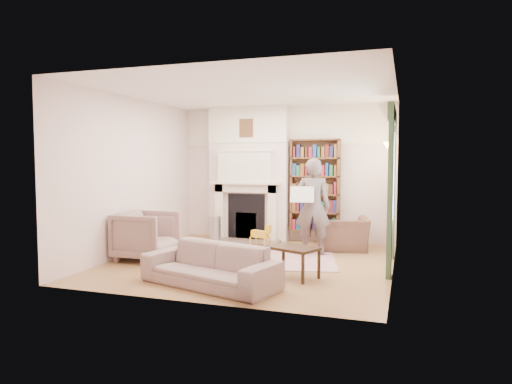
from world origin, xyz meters
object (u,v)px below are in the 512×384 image
(rocking_horse, at_px, (260,237))
(coffee_table, at_px, (293,262))
(paraffin_heater, at_px, (215,229))
(armchair_left, at_px, (146,236))
(armchair_reading, at_px, (342,234))
(sofa, at_px, (210,265))
(bookcase, at_px, (315,185))
(man_reading, at_px, (313,207))

(rocking_horse, bearing_deg, coffee_table, -40.27)
(paraffin_heater, bearing_deg, armchair_left, -104.63)
(armchair_reading, xyz_separation_m, rocking_horse, (-1.47, -0.49, -0.07))
(armchair_left, distance_m, paraffin_heater, 1.88)
(armchair_left, height_order, rocking_horse, armchair_left)
(rocking_horse, bearing_deg, armchair_left, -119.39)
(armchair_left, relative_size, sofa, 0.47)
(paraffin_heater, bearing_deg, sofa, -67.75)
(bookcase, relative_size, sofa, 0.97)
(sofa, relative_size, paraffin_heater, 3.48)
(man_reading, relative_size, paraffin_heater, 3.13)
(bookcase, distance_m, paraffin_heater, 2.23)
(armchair_reading, relative_size, rocking_horse, 1.72)
(man_reading, bearing_deg, armchair_left, 17.91)
(sofa, height_order, rocking_horse, sofa)
(bookcase, bearing_deg, armchair_reading, -42.79)
(coffee_table, height_order, paraffin_heater, paraffin_heater)
(sofa, distance_m, coffee_table, 1.23)
(sofa, bearing_deg, rocking_horse, 108.77)
(armchair_reading, bearing_deg, sofa, 53.47)
(bookcase, xyz_separation_m, sofa, (-0.72, -3.64, -0.90))
(armchair_left, relative_size, man_reading, 0.53)
(man_reading, bearing_deg, armchair_reading, -135.50)
(armchair_left, bearing_deg, paraffin_heater, -15.94)
(bookcase, xyz_separation_m, armchair_left, (-2.41, -2.49, -0.76))
(armchair_reading, height_order, coffee_table, armchair_reading)
(armchair_reading, bearing_deg, rocking_horse, 6.02)
(armchair_reading, height_order, man_reading, man_reading)
(coffee_table, bearing_deg, armchair_left, -165.03)
(paraffin_heater, bearing_deg, man_reading, -13.77)
(coffee_table, distance_m, paraffin_heater, 3.09)
(man_reading, xyz_separation_m, coffee_table, (0.05, -1.69, -0.64))
(armchair_left, xyz_separation_m, sofa, (1.69, -1.15, -0.13))
(sofa, xyz_separation_m, coffee_table, (0.95, 0.77, -0.05))
(coffee_table, bearing_deg, bookcase, 118.05)
(sofa, distance_m, rocking_horse, 2.56)
(armchair_reading, height_order, sofa, armchair_reading)
(sofa, relative_size, rocking_horse, 3.46)
(armchair_reading, height_order, paraffin_heater, armchair_reading)
(armchair_left, relative_size, rocking_horse, 1.64)
(sofa, bearing_deg, armchair_reading, 82.30)
(bookcase, distance_m, armchair_left, 3.55)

